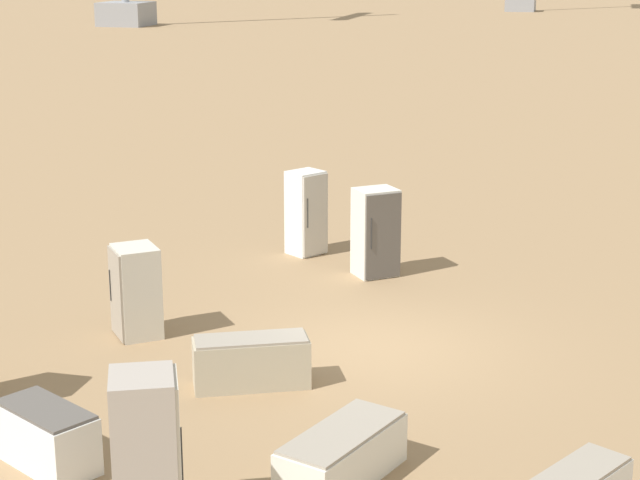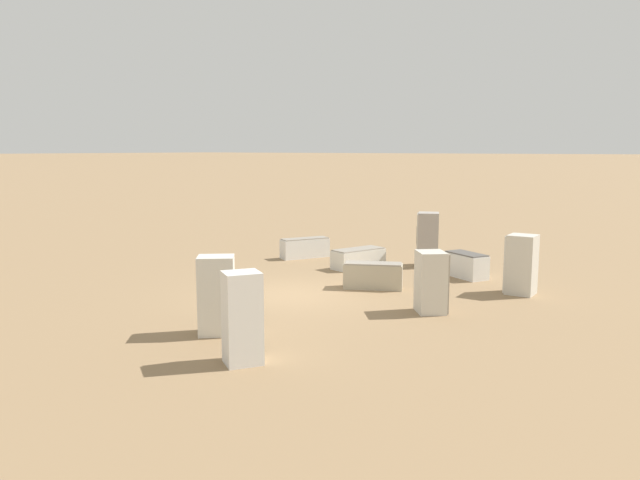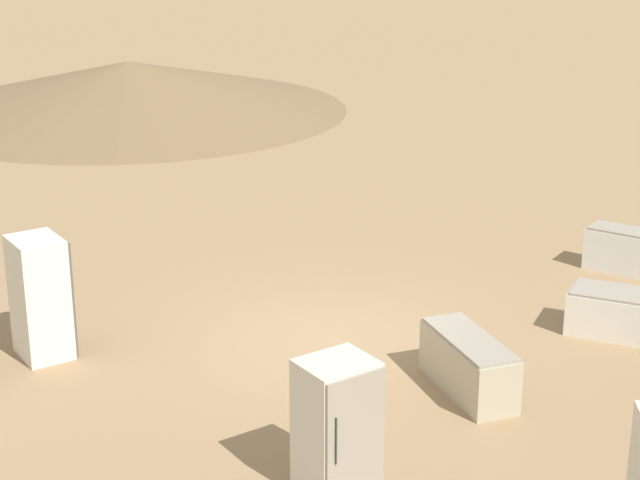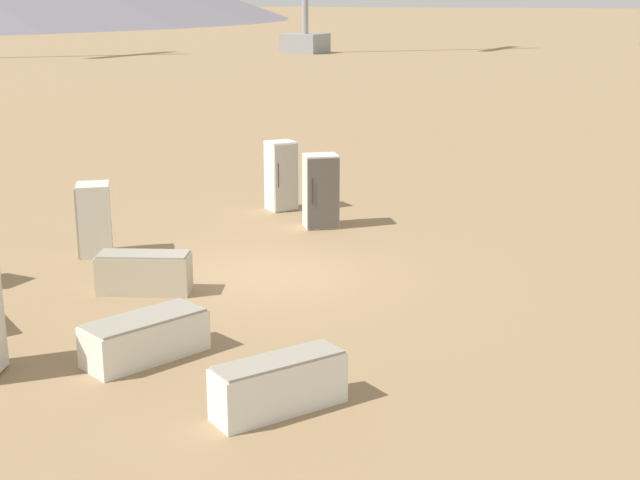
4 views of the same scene
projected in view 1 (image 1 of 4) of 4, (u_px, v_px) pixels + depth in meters
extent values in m
plane|color=#937551|center=(374.00, 348.00, 17.36)|extent=(1000.00, 1000.00, 0.00)
cube|color=gray|center=(521.00, 4.00, 105.54)|extent=(2.84, 2.84, 1.42)
cube|color=gray|center=(126.00, 14.00, 86.52)|extent=(3.76, 3.76, 1.88)
cube|color=white|center=(47.00, 438.00, 13.34)|extent=(1.26, 1.57, 0.75)
cube|color=#56514C|center=(45.00, 409.00, 13.24)|extent=(1.21, 1.51, 0.04)
cube|color=#B2A88E|center=(251.00, 363.00, 15.77)|extent=(1.28, 1.80, 0.72)
cube|color=gray|center=(251.00, 339.00, 15.67)|extent=(1.23, 1.73, 0.04)
cube|color=white|center=(306.00, 213.00, 22.47)|extent=(0.90, 0.87, 1.78)
cube|color=#BCB7AD|center=(316.00, 215.00, 22.24)|extent=(0.57, 0.40, 1.71)
cylinder|color=#2D2D2D|center=(308.00, 213.00, 22.04)|extent=(0.02, 0.02, 0.62)
cube|color=#A89E93|center=(145.00, 455.00, 11.69)|extent=(0.99, 0.95, 1.87)
cube|color=beige|center=(178.00, 452.00, 11.75)|extent=(0.69, 0.34, 1.80)
cylinder|color=#2D2D2D|center=(182.00, 455.00, 11.47)|extent=(0.02, 0.02, 0.66)
cube|color=silver|center=(375.00, 232.00, 21.00)|extent=(0.99, 1.02, 1.75)
cube|color=#56514C|center=(383.00, 236.00, 20.69)|extent=(0.50, 0.61, 1.68)
cylinder|color=#2D2D2D|center=(371.00, 234.00, 20.54)|extent=(0.02, 0.02, 0.61)
cube|color=gray|center=(569.00, 478.00, 11.62)|extent=(1.80, 1.32, 0.04)
cube|color=silver|center=(342.00, 457.00, 12.97)|extent=(2.02, 1.33, 0.63)
cube|color=gray|center=(342.00, 432.00, 12.88)|extent=(1.94, 1.28, 0.04)
cube|color=beige|center=(137.00, 291.00, 17.73)|extent=(1.02, 1.01, 1.54)
cube|color=gray|center=(116.00, 294.00, 17.59)|extent=(0.60, 0.51, 1.48)
cylinder|color=#2D2D2D|center=(110.00, 285.00, 17.80)|extent=(0.02, 0.02, 0.54)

